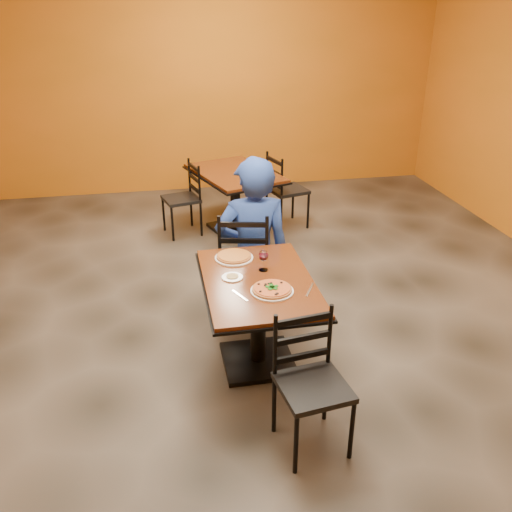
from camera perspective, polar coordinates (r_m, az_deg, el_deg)
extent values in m
cube|color=black|center=(4.85, -0.92, -7.60)|extent=(7.00, 8.00, 0.01)
cube|color=#C86816|center=(8.12, -6.14, 17.25)|extent=(7.00, 0.01, 3.00)
cube|color=#57280D|center=(4.05, 0.24, -2.69)|extent=(0.80, 1.20, 0.03)
cube|color=black|center=(4.06, 0.24, -3.00)|extent=(0.83, 1.23, 0.02)
cylinder|color=black|center=(4.24, 0.23, -7.04)|extent=(0.12, 0.12, 0.66)
cube|color=black|center=(4.44, 0.22, -10.85)|extent=(0.55, 0.55, 0.04)
cube|color=#57280D|center=(6.63, -2.23, 8.71)|extent=(1.16, 1.42, 0.03)
cube|color=black|center=(6.63, -2.23, 8.50)|extent=(1.20, 1.46, 0.02)
cylinder|color=black|center=(6.74, -2.18, 5.74)|extent=(0.12, 0.12, 0.66)
cube|color=black|center=(6.87, -2.13, 2.99)|extent=(0.71, 0.71, 0.04)
imported|color=navy|center=(4.89, -0.31, 2.26)|extent=(0.70, 0.47, 1.44)
cylinder|color=white|center=(3.89, 1.69, -3.67)|extent=(0.31, 0.31, 0.01)
cylinder|color=maroon|center=(3.88, 1.69, -3.46)|extent=(0.28, 0.28, 0.02)
cylinder|color=white|center=(4.37, -2.32, -0.19)|extent=(0.31, 0.31, 0.01)
cylinder|color=gold|center=(4.37, -2.33, 0.00)|extent=(0.28, 0.28, 0.02)
cylinder|color=white|center=(4.07, -2.50, -2.24)|extent=(0.16, 0.16, 0.01)
cylinder|color=#A88B52|center=(4.07, -2.50, -2.12)|extent=(0.09, 0.09, 0.01)
cube|color=silver|center=(3.84, -1.69, -4.16)|extent=(0.09, 0.18, 0.00)
cube|color=silver|center=(3.93, 5.68, -3.52)|extent=(0.11, 0.19, 0.00)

